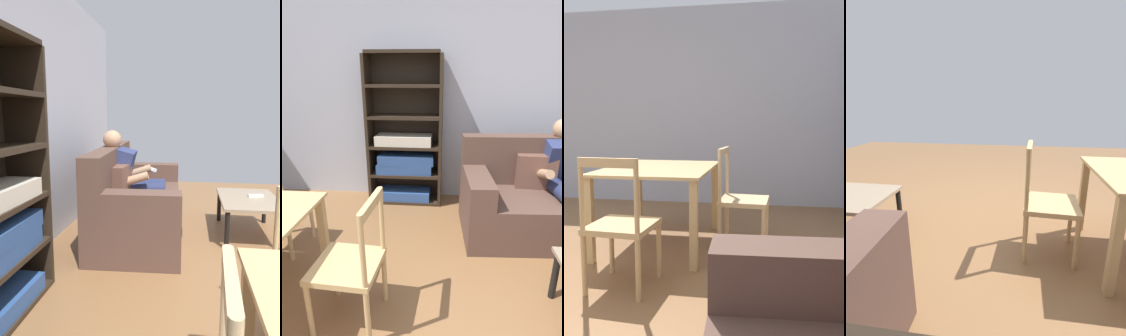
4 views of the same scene
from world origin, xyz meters
TOP-DOWN VIEW (x-y plane):
  - ground_plane at (0.00, 0.00)m, footprint 8.64×8.64m
  - dining_chair_facing_couch at (-0.48, 0.62)m, footprint 0.44×0.44m

SIDE VIEW (x-z plane):
  - ground_plane at x=0.00m, z-range 0.00..0.00m
  - dining_chair_facing_couch at x=-0.48m, z-range -0.02..0.90m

